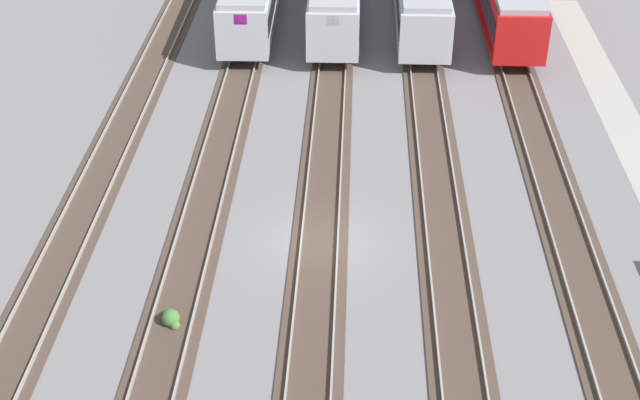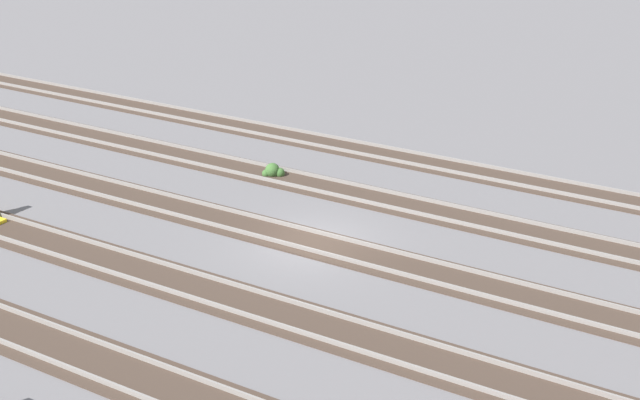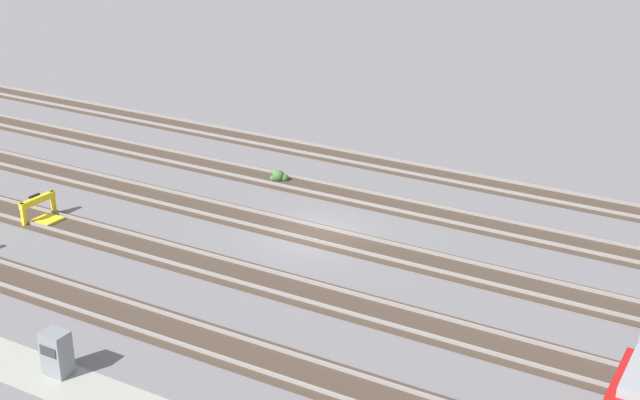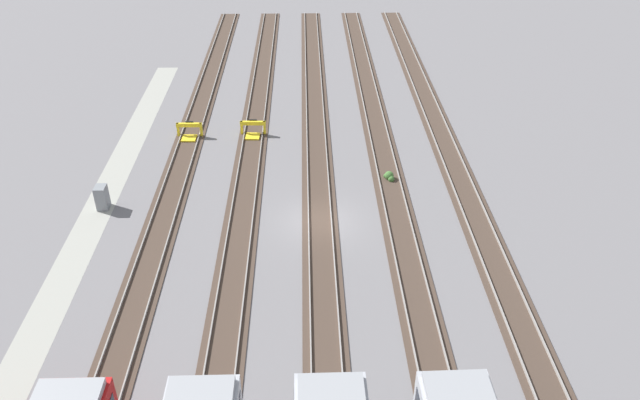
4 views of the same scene
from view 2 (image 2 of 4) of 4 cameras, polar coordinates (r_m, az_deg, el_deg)
The scene contains 7 objects.
ground_plane at distance 32.62m, azimuth -0.49°, elevation -2.81°, with size 400.00×400.00×0.00m, color slate.
rail_track_nearest at distance 25.75m, azimuth -12.16°, elevation -10.83°, with size 90.00×2.23×0.21m.
rail_track_near_inner at distance 28.95m, azimuth -5.59°, elevation -6.34°, with size 90.00×2.23×0.21m.
rail_track_middle at distance 32.60m, azimuth -0.49°, elevation -2.74°, with size 90.00×2.24×0.21m.
rail_track_far_inner at distance 36.54m, azimuth 3.53°, elevation 0.13°, with size 90.00×2.23×0.21m.
rail_track_farthest at distance 40.71m, azimuth 6.74°, elevation 2.43°, with size 90.00×2.23×0.21m.
weed_clump at distance 38.84m, azimuth -3.01°, elevation 1.86°, with size 0.92×0.70×0.64m.
Camera 2 is at (15.28, -25.16, 14.05)m, focal length 50.00 mm.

